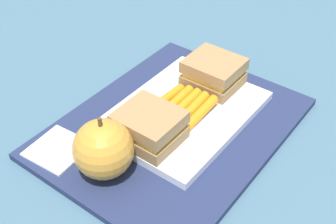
{
  "coord_description": "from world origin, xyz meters",
  "views": [
    {
      "loc": [
        0.39,
        0.29,
        0.44
      ],
      "look_at": [
        0.01,
        0.0,
        0.04
      ],
      "focal_mm": 48.38,
      "sensor_mm": 36.0,
      "label": 1
    }
  ],
  "objects": [
    {
      "name": "sandwich_half_left",
      "position": [
        -0.1,
        0.0,
        0.04
      ],
      "size": [
        0.07,
        0.08,
        0.04
      ],
      "color": "#9E7A4C",
      "rests_on": "food_tray"
    },
    {
      "name": "paper_napkin",
      "position": [
        0.14,
        -0.09,
        0.01
      ],
      "size": [
        0.07,
        0.07,
        0.0
      ],
      "primitive_type": "cube",
      "rotation": [
        0.0,
        0.0,
        0.07
      ],
      "color": "white",
      "rests_on": "lunchbag_mat"
    },
    {
      "name": "carrot_sticks_bundle",
      "position": [
        -0.02,
        -0.0,
        0.03
      ],
      "size": [
        0.08,
        0.07,
        0.02
      ],
      "color": "orange",
      "rests_on": "food_tray"
    },
    {
      "name": "ground_plane",
      "position": [
        0.0,
        0.0,
        0.0
      ],
      "size": [
        2.4,
        2.4,
        0.0
      ],
      "primitive_type": "plane",
      "color": "#42667A"
    },
    {
      "name": "apple",
      "position": [
        0.12,
        -0.02,
        0.05
      ],
      "size": [
        0.08,
        0.08,
        0.09
      ],
      "color": "gold",
      "rests_on": "lunchbag_mat"
    },
    {
      "name": "lunchbag_mat",
      "position": [
        0.0,
        0.0,
        0.01
      ],
      "size": [
        0.36,
        0.28,
        0.01
      ],
      "primitive_type": "cube",
      "color": "navy",
      "rests_on": "ground_plane"
    },
    {
      "name": "sandwich_half_right",
      "position": [
        0.05,
        0.0,
        0.04
      ],
      "size": [
        0.07,
        0.08,
        0.04
      ],
      "color": "#9E7A4C",
      "rests_on": "food_tray"
    },
    {
      "name": "food_tray",
      "position": [
        -0.03,
        0.0,
        0.02
      ],
      "size": [
        0.23,
        0.17,
        0.01
      ],
      "primitive_type": "cube",
      "color": "white",
      "rests_on": "lunchbag_mat"
    }
  ]
}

